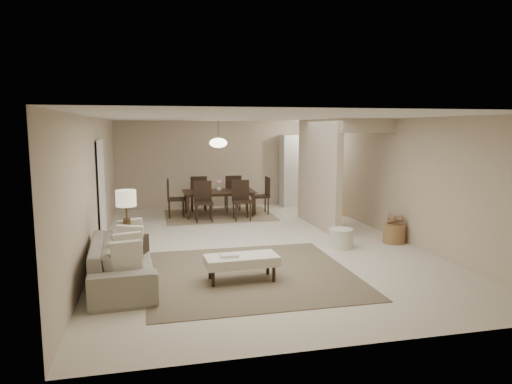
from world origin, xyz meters
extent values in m
plane|color=beige|center=(0.00, 0.00, 0.00)|extent=(9.00, 9.00, 0.00)
plane|color=white|center=(0.00, 0.00, 2.50)|extent=(9.00, 9.00, 0.00)
plane|color=#BCA98E|center=(0.00, 4.50, 1.25)|extent=(6.00, 0.00, 6.00)
plane|color=#BCA98E|center=(-3.00, 0.00, 1.25)|extent=(0.00, 9.00, 9.00)
plane|color=#BCA98E|center=(3.00, 0.00, 1.25)|extent=(0.00, 9.00, 9.00)
cube|color=#BCA98E|center=(1.80, 1.25, 1.25)|extent=(0.15, 2.50, 2.50)
cube|color=black|center=(-2.97, 0.60, 1.02)|extent=(0.04, 0.90, 2.04)
cube|color=silver|center=(2.35, 4.15, 1.05)|extent=(1.20, 0.55, 2.10)
cylinder|color=white|center=(2.30, 3.20, 2.46)|extent=(0.44, 0.44, 0.05)
cube|color=brown|center=(-0.50, -1.88, 0.01)|extent=(3.20, 3.20, 0.01)
imported|color=gray|center=(-2.45, -1.88, 0.33)|extent=(2.31, 1.02, 0.66)
cube|color=beige|center=(-0.70, -2.18, 0.32)|extent=(1.12, 0.55, 0.15)
cylinder|color=black|center=(-1.16, -2.37, 0.12)|extent=(0.05, 0.05, 0.25)
cylinder|color=black|center=(-0.25, -2.37, 0.12)|extent=(0.05, 0.05, 0.25)
cylinder|color=black|center=(-1.16, -2.00, 0.12)|extent=(0.05, 0.05, 0.25)
cylinder|color=black|center=(-0.25, -2.00, 0.12)|extent=(0.05, 0.05, 0.25)
cube|color=black|center=(-2.40, -1.28, 0.28)|extent=(0.67, 0.67, 0.56)
cylinder|color=#4B3920|center=(-2.40, -1.28, 0.71)|extent=(0.12, 0.12, 0.30)
cylinder|color=#4B3920|center=(-2.40, -1.28, 0.99)|extent=(0.03, 0.03, 0.26)
cylinder|color=beige|center=(-2.40, -1.28, 1.19)|extent=(0.32, 0.32, 0.26)
cylinder|color=beige|center=(1.55, -0.71, 0.18)|extent=(0.47, 0.47, 0.37)
cylinder|color=brown|center=(2.75, -0.59, 0.19)|extent=(0.50, 0.50, 0.38)
cube|color=#8D7B58|center=(-0.28, 3.07, 0.01)|extent=(2.80, 2.10, 0.01)
imported|color=black|center=(-0.28, 3.07, 0.33)|extent=(1.88, 1.07, 0.66)
imported|color=silver|center=(-0.28, 3.07, 0.73)|extent=(0.16, 0.16, 0.14)
cube|color=yellow|center=(2.50, 2.62, 0.01)|extent=(1.02, 0.65, 0.01)
cylinder|color=#4B3920|center=(-0.28, 3.07, 2.25)|extent=(0.02, 0.02, 0.50)
ellipsoid|color=#FFEAC6|center=(-0.28, 3.07, 1.92)|extent=(0.46, 0.46, 0.25)
camera|label=1|loc=(-1.98, -8.74, 2.30)|focal=32.00mm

